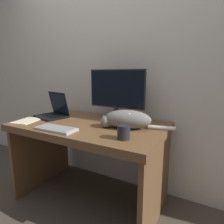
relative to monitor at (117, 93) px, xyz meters
The scene contains 8 objects.
wall_back 0.39m from the monitor, 124.65° to the left, with size 6.40×0.06×2.60m.
desk 0.51m from the monitor, 121.98° to the right, with size 1.33×0.80×0.76m.
monitor is the anchor object (origin of this frame).
laptop 0.68m from the monitor, 161.41° to the right, with size 0.35×0.31×0.25m.
external_keyboard 0.64m from the monitor, 115.37° to the right, with size 0.34×0.15×0.02m.
cat 0.35m from the monitor, 46.82° to the right, with size 0.57×0.26×0.15m.
coffee_mug 0.59m from the monitor, 57.49° to the right, with size 0.09×0.09×0.10m.
paper_notepad 0.87m from the monitor, 147.18° to the right, with size 0.23×0.28×0.01m.
Camera 1 is at (0.96, -0.92, 1.18)m, focal length 30.00 mm.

